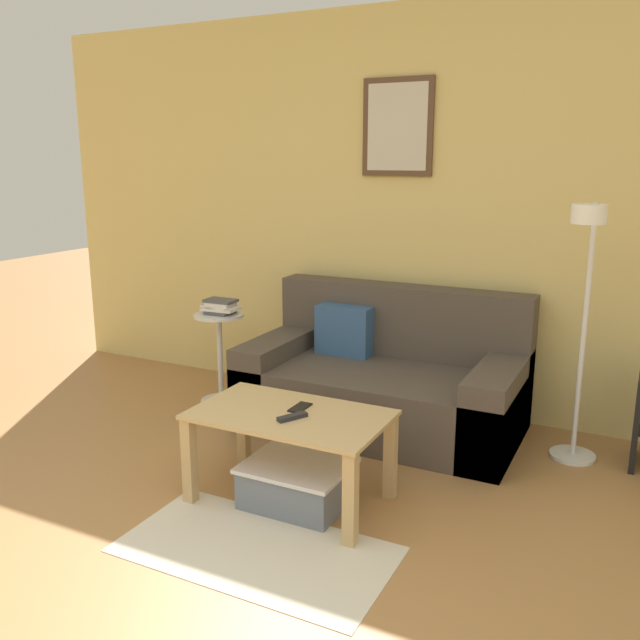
% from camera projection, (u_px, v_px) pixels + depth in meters
% --- Properties ---
extents(wall_back, '(5.60, 0.09, 2.55)m').
position_uv_depth(wall_back, '(410.00, 213.00, 4.35)').
color(wall_back, '#DDC472').
rests_on(wall_back, ground_plane).
extents(area_rug, '(1.17, 0.62, 0.01)m').
position_uv_depth(area_rug, '(256.00, 549.00, 2.89)').
color(area_rug, beige).
rests_on(area_rug, ground_plane).
extents(couch, '(1.66, 0.88, 0.84)m').
position_uv_depth(couch, '(384.00, 382.00, 4.18)').
color(couch, '#4C4238').
rests_on(couch, ground_plane).
extents(coffee_table, '(0.92, 0.55, 0.45)m').
position_uv_depth(coffee_table, '(290.00, 430.00, 3.23)').
color(coffee_table, tan).
rests_on(coffee_table, ground_plane).
extents(storage_bin, '(0.49, 0.40, 0.21)m').
position_uv_depth(storage_bin, '(297.00, 483.00, 3.25)').
color(storage_bin, slate).
rests_on(storage_bin, ground_plane).
extents(floor_lamp, '(0.25, 0.53, 1.42)m').
position_uv_depth(floor_lamp, '(583.00, 308.00, 3.43)').
color(floor_lamp, white).
rests_on(floor_lamp, ground_plane).
extents(side_table, '(0.33, 0.33, 0.62)m').
position_uv_depth(side_table, '(220.00, 350.00, 4.55)').
color(side_table, silver).
rests_on(side_table, ground_plane).
extents(book_stack, '(0.26, 0.20, 0.10)m').
position_uv_depth(book_stack, '(220.00, 307.00, 4.49)').
color(book_stack, '#4C4C51').
rests_on(book_stack, side_table).
extents(remote_control, '(0.11, 0.15, 0.02)m').
position_uv_depth(remote_control, '(292.00, 417.00, 3.14)').
color(remote_control, '#232328').
rests_on(remote_control, coffee_table).
extents(cell_phone, '(0.07, 0.14, 0.01)m').
position_uv_depth(cell_phone, '(300.00, 407.00, 3.27)').
color(cell_phone, black).
rests_on(cell_phone, coffee_table).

